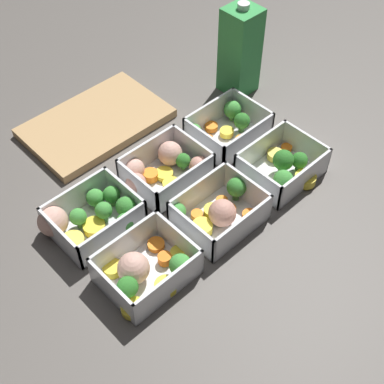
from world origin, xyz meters
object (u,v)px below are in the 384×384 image
Objects in this scene: container_near_left at (146,270)px; container_near_right at (284,168)px; container_near_center at (219,211)px; container_far_center at (164,169)px; juice_carton at (240,51)px; container_far_right at (227,127)px; container_far_left at (88,218)px.

container_near_left and container_near_right have the same top height.
container_near_center is 0.90× the size of container_far_center.
juice_carton reaches higher than container_near_left.
container_near_right and container_far_right have the same top height.
container_near_center is at bearing -141.72° from juice_carton.
juice_carton reaches higher than container_far_left.
container_near_right is 0.15m from container_far_right.
container_far_left is 0.99× the size of container_far_center.
container_far_left is at bearing 179.94° from container_far_right.
container_near_left is 1.04× the size of container_far_left.
container_far_left and container_far_right have the same top height.
container_far_left is (-0.33, 0.15, 0.00)m from container_near_right.
container_far_left and container_far_center have the same top height.
container_near_left is 1.03× the size of container_far_center.
container_near_right is 0.72× the size of juice_carton.
container_near_right is 0.92× the size of container_far_left.
container_far_right is at bearing 87.86° from container_near_right.
container_far_center is (0.17, 0.15, -0.00)m from container_near_left.
container_far_center and container_far_right have the same top height.
container_far_right is at bearing 40.09° from container_near_center.
container_far_center is at bearing 90.08° from container_near_center.
container_far_center is 0.17m from container_far_right.
container_far_right is at bearing -0.00° from container_far_center.
container_far_left is (-0.17, 0.14, 0.00)m from container_near_center.
container_near_left is 0.17m from container_near_center.
container_near_center and container_near_right have the same top height.
container_far_left is at bearing 155.69° from container_near_right.
container_near_right is 0.36m from container_far_left.
container_near_center is 0.22m from container_far_right.
container_near_left and container_far_left have the same top height.
container_far_right is (0.34, -0.00, -0.00)m from container_far_left.
container_near_left is 1.14× the size of container_near_center.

